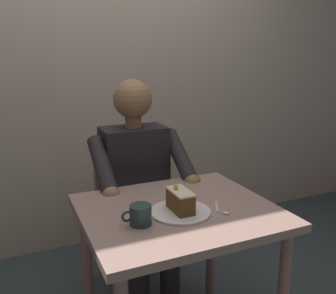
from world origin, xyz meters
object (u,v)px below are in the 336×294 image
Objects in this scene: chair at (130,204)px; dessert_spoon at (222,210)px; cake_slice at (180,200)px; seated_person at (139,188)px; dining_table at (178,232)px; coffee_cup at (140,215)px.

chair is 6.57× the size of dessert_spoon.
chair reaches higher than cake_slice.
seated_person is 9.14× the size of dessert_spoon.
dining_table is 0.22m from dessert_spoon.
seated_person is at bearing -90.00° from dining_table.
dessert_spoon is at bearing 101.32° from chair.
chair is 0.84m from dessert_spoon.
dessert_spoon is at bearing 104.38° from seated_person.
coffee_cup reaches higher than dining_table.
chair is at bearing -90.00° from dining_table.
seated_person is at bearing -109.03° from coffee_cup.
dining_table is at bearing -158.25° from coffee_cup.
chair is at bearing -78.68° from dessert_spoon.
dining_table is 0.27m from coffee_cup.
chair is (0.00, -0.68, -0.13)m from dining_table.
cake_slice is at bearing 88.52° from seated_person.
chair is 6.42× the size of cake_slice.
dining_table is at bearing 90.00° from seated_person.
dining_table is 0.51m from seated_person.
seated_person is 0.57m from cake_slice.
coffee_cup is (0.20, 0.08, 0.16)m from dining_table.
dining_table is 0.69m from chair.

